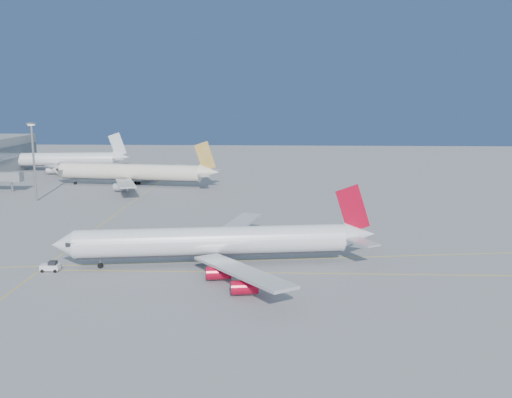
% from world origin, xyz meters
% --- Properties ---
extents(ground, '(500.00, 500.00, 0.00)m').
position_xyz_m(ground, '(0.00, 0.00, 0.00)').
color(ground, slate).
rests_on(ground, ground).
extents(taxiway_lines, '(118.86, 140.00, 0.02)m').
position_xyz_m(taxiway_lines, '(-14.71, 6.34, 0.01)').
color(taxiway_lines, yellow).
rests_on(taxiway_lines, ground).
extents(airliner_virgin, '(63.41, 56.48, 15.66)m').
position_xyz_m(airliner_virgin, '(-6.17, -9.19, 4.72)').
color(airliner_virgin, white).
rests_on(airliner_virgin, ground).
extents(airliner_etihad, '(64.33, 58.98, 16.80)m').
position_xyz_m(airliner_etihad, '(-47.18, 85.41, 5.11)').
color(airliner_etihad, silver).
rests_on(airliner_etihad, ground).
extents(airliner_third, '(61.32, 56.11, 16.45)m').
position_xyz_m(airliner_third, '(-90.34, 125.40, 4.98)').
color(airliner_third, white).
rests_on(airliner_third, ground).
extents(pushback_tug, '(3.54, 2.20, 1.98)m').
position_xyz_m(pushback_tug, '(-37.69, -14.76, 0.92)').
color(pushback_tug, white).
rests_on(pushback_tug, ground).
extents(light_mast, '(2.11, 2.11, 24.36)m').
position_xyz_m(light_mast, '(-70.45, 55.43, 14.38)').
color(light_mast, gray).
rests_on(light_mast, ground).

